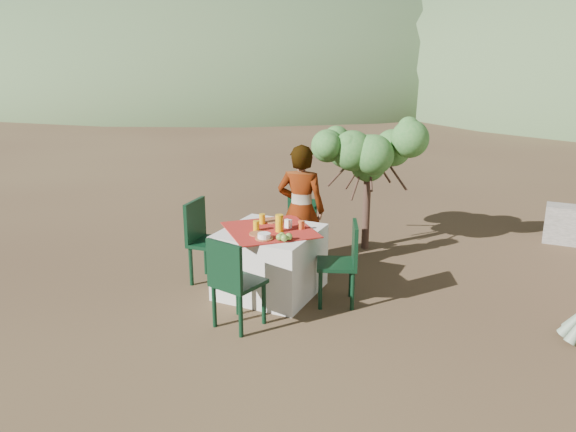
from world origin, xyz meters
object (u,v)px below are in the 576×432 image
(chair_far, at_px, (300,228))
(chair_right, at_px, (344,260))
(shrub_tree, at_px, (373,159))
(person, at_px, (301,210))
(chair_near, at_px, (233,280))
(juice_pitcher, at_px, (279,223))
(table, at_px, (270,261))
(chair_left, at_px, (205,237))

(chair_far, bearing_deg, chair_right, -49.97)
(shrub_tree, bearing_deg, person, -112.72)
(chair_near, relative_size, juice_pitcher, 4.89)
(table, bearing_deg, chair_right, 4.93)
(chair_left, bearing_deg, chair_right, -92.15)
(chair_far, bearing_deg, table, -90.44)
(chair_far, height_order, chair_near, chair_near)
(person, bearing_deg, chair_far, -73.81)
(chair_right, relative_size, juice_pitcher, 4.77)
(table, relative_size, shrub_tree, 0.80)
(chair_right, xyz_separation_m, juice_pitcher, (-0.73, -0.10, 0.35))
(chair_right, xyz_separation_m, shrub_tree, (-0.28, 1.89, 0.77))
(chair_right, bearing_deg, chair_near, -59.49)
(person, relative_size, juice_pitcher, 8.38)
(chair_near, distance_m, person, 1.70)
(chair_far, xyz_separation_m, chair_left, (-0.77, -1.04, 0.08))
(chair_near, distance_m, chair_left, 1.31)
(table, distance_m, chair_left, 0.88)
(chair_left, relative_size, shrub_tree, 0.61)
(table, height_order, person, person)
(chair_left, distance_m, person, 1.22)
(shrub_tree, bearing_deg, table, -106.47)
(person, bearing_deg, shrub_tree, -123.41)
(chair_far, xyz_separation_m, juice_pitcher, (0.22, -1.04, 0.39))
(table, bearing_deg, chair_near, -85.70)
(chair_far, relative_size, chair_right, 0.92)
(shrub_tree, relative_size, juice_pitcher, 8.39)
(table, xyz_separation_m, chair_left, (-0.86, -0.03, 0.17))
(shrub_tree, bearing_deg, chair_left, -125.82)
(table, distance_m, shrub_tree, 2.24)
(chair_near, relative_size, shrub_tree, 0.58)
(chair_far, bearing_deg, chair_near, -90.66)
(chair_far, relative_size, chair_left, 0.86)
(table, xyz_separation_m, juice_pitcher, (0.13, -0.02, 0.48))
(person, xyz_separation_m, juice_pitcher, (0.07, -0.75, 0.05))
(chair_near, xyz_separation_m, shrub_tree, (0.51, 2.92, 0.76))
(chair_right, distance_m, shrub_tree, 2.06)
(chair_near, height_order, person, person)
(chair_far, distance_m, shrub_tree, 1.42)
(chair_far, xyz_separation_m, chair_right, (0.95, -0.94, 0.04))
(chair_right, distance_m, juice_pitcher, 0.82)
(table, relative_size, chair_near, 1.37)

